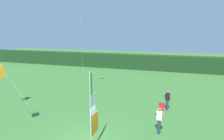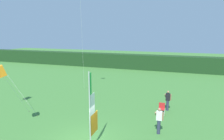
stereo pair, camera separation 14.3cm
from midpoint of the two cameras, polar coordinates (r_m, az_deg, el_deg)
The scene contains 6 objects.
distant_treeline at distance 35.53m, azimuth 11.15°, elevation 2.18°, with size 80.00×2.40×2.61m, color #193819.
banner_flag at distance 11.05m, azimuth -5.42°, elevation -12.16°, with size 0.06×1.03×4.49m.
person_near_banner at distance 17.30m, azimuth 16.13°, elevation -8.35°, with size 0.55×0.48×1.72m.
person_mid_field at distance 13.35m, azimuth 13.81°, elevation -13.93°, with size 0.55×0.48×1.76m.
folding_chair at distance 16.60m, azimuth 14.48°, elevation -10.57°, with size 0.51×0.51×0.89m.
kite_orange_box_0 at distance 13.85m, azimuth -29.32°, elevation -0.39°, with size 1.60×3.71×4.51m.
Camera 2 is at (4.98, -9.41, 6.44)m, focal length 31.44 mm.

